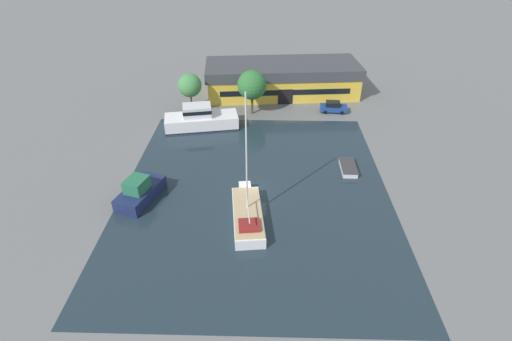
# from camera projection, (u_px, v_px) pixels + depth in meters

# --- Properties ---
(ground_plane) EXTENTS (440.00, 440.00, 0.00)m
(ground_plane) POSITION_uv_depth(u_px,v_px,m) (255.00, 191.00, 44.63)
(ground_plane) COLOR slate
(water_canal) EXTENTS (29.50, 36.48, 0.01)m
(water_canal) POSITION_uv_depth(u_px,v_px,m) (255.00, 191.00, 44.63)
(water_canal) COLOR #1E2D38
(water_canal) RESTS_ON ground
(warehouse_building) EXTENTS (26.27, 11.96, 5.24)m
(warehouse_building) POSITION_uv_depth(u_px,v_px,m) (282.00, 78.00, 67.44)
(warehouse_building) COLOR gold
(warehouse_building) RESTS_ON ground
(quay_tree_near_building) EXTENTS (4.38, 4.38, 6.81)m
(quay_tree_near_building) POSITION_uv_depth(u_px,v_px,m) (252.00, 85.00, 59.44)
(quay_tree_near_building) COLOR brown
(quay_tree_near_building) RESTS_ON ground
(quay_tree_by_water) EXTENTS (3.59, 3.59, 6.08)m
(quay_tree_by_water) POSITION_uv_depth(u_px,v_px,m) (190.00, 85.00, 60.28)
(quay_tree_by_water) COLOR brown
(quay_tree_by_water) RESTS_ON ground
(parked_car) EXTENTS (4.25, 2.15, 1.69)m
(parked_car) POSITION_uv_depth(u_px,v_px,m) (333.00, 107.00, 61.93)
(parked_car) COLOR navy
(parked_car) RESTS_ON ground
(sailboat_moored) EXTENTS (3.78, 9.81, 13.54)m
(sailboat_moored) POSITION_uv_depth(u_px,v_px,m) (248.00, 214.00, 40.15)
(sailboat_moored) COLOR white
(sailboat_moored) RESTS_ON water_canal
(motor_cruiser) EXTENTS (10.96, 5.70, 3.48)m
(motor_cruiser) POSITION_uv_depth(u_px,v_px,m) (201.00, 119.00, 57.20)
(motor_cruiser) COLOR white
(motor_cruiser) RESTS_ON water_canal
(small_dinghy) EXTENTS (1.82, 3.91, 0.70)m
(small_dinghy) POSITION_uv_depth(u_px,v_px,m) (348.00, 167.00, 48.13)
(small_dinghy) COLOR silver
(small_dinghy) RESTS_ON water_canal
(cabin_boat) EXTENTS (4.54, 6.68, 2.85)m
(cabin_boat) POSITION_uv_depth(u_px,v_px,m) (140.00, 192.00, 42.79)
(cabin_boat) COLOR #19234C
(cabin_boat) RESTS_ON water_canal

